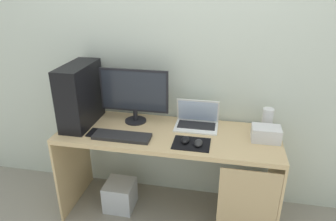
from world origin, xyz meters
The scene contains 14 objects.
ground_plane centered at (0.00, 0.00, 0.00)m, with size 8.00×8.00×0.00m, color gray.
wall_back centered at (0.00, 0.33, 1.30)m, with size 4.00×0.05×2.60m.
desk centered at (0.02, -0.01, 0.61)m, with size 1.65×0.58×0.75m.
pc_tower centered at (-0.70, 0.03, 0.99)m, with size 0.19×0.45×0.48m, color black.
monitor centered at (-0.29, 0.13, 0.99)m, with size 0.54×0.17×0.44m.
laptop centered at (0.20, 0.15, 0.79)m, with size 0.33×0.22×0.21m.
speaker centered at (0.73, 0.18, 0.84)m, with size 0.08×0.08×0.18m, color silver.
projector centered at (0.71, 0.02, 0.80)m, with size 0.20×0.14×0.10m, color silver.
keyboard centered at (-0.31, -0.15, 0.76)m, with size 0.42×0.14×0.02m, color #232326.
mousepad centered at (0.19, -0.14, 0.75)m, with size 0.26×0.20×0.01m, color black.
mouse_left centered at (0.15, -0.13, 0.77)m, with size 0.06×0.10×0.03m, color black.
mouse_right centered at (0.24, -0.15, 0.77)m, with size 0.06×0.10×0.03m, color #232326.
cell_phone centered at (-0.55, -0.12, 0.75)m, with size 0.07×0.13×0.01m, color black.
subwoofer centered at (-0.41, -0.03, 0.12)m, with size 0.24×0.24×0.24m, color #B7BCC6.
Camera 1 is at (0.40, -1.99, 1.81)m, focal length 32.59 mm.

